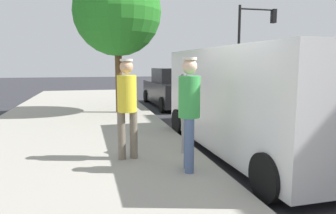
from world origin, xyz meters
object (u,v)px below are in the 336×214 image
object	(u,v)px
street_tree	(117,12)
parking_meter_near	(184,100)
parked_van	(254,98)
pedestrian_in_green	(189,106)
traffic_light_corner	(252,35)
parked_sedan_behind	(173,89)
pedestrian_in_yellow	(127,102)

from	to	relation	value
street_tree	parking_meter_near	bearing A→B (deg)	98.04
parked_van	pedestrian_in_green	bearing A→B (deg)	31.92
parking_meter_near	street_tree	xyz separation A→B (m)	(0.76, -5.39, 2.39)
parking_meter_near	parked_van	world-z (taller)	parked_van
parking_meter_near	traffic_light_corner	world-z (taller)	traffic_light_corner
street_tree	pedestrian_in_green	bearing A→B (deg)	95.10
pedestrian_in_green	street_tree	world-z (taller)	street_tree
parked_sedan_behind	traffic_light_corner	xyz separation A→B (m)	(-5.85, -4.04, 2.77)
parking_meter_near	parked_sedan_behind	distance (m)	7.70
parking_meter_near	parked_sedan_behind	bearing A→B (deg)	-103.15
pedestrian_in_yellow	parked_sedan_behind	bearing A→B (deg)	-110.36
pedestrian_in_yellow	street_tree	size ratio (longest dim) A/B	0.36
traffic_light_corner	pedestrian_in_yellow	bearing A→B (deg)	53.32
parked_sedan_behind	traffic_light_corner	world-z (taller)	traffic_light_corner
parked_van	street_tree	size ratio (longest dim) A/B	1.07
pedestrian_in_yellow	parked_van	size ratio (longest dim) A/B	0.34
parked_sedan_behind	traffic_light_corner	size ratio (longest dim) A/B	0.85
parked_sedan_behind	street_tree	world-z (taller)	street_tree
parked_sedan_behind	street_tree	bearing A→B (deg)	39.89
parking_meter_near	parked_van	bearing A→B (deg)	-176.78
traffic_light_corner	street_tree	bearing A→B (deg)	36.28
parked_sedan_behind	traffic_light_corner	distance (m)	7.63
parking_meter_near	pedestrian_in_green	distance (m)	0.99
pedestrian_in_green	street_tree	size ratio (longest dim) A/B	0.36
parking_meter_near	parked_van	distance (m)	1.50
pedestrian_in_yellow	parked_van	distance (m)	2.58
parked_sedan_behind	street_tree	size ratio (longest dim) A/B	0.90
parking_meter_near	pedestrian_in_yellow	size ratio (longest dim) A/B	0.85
parking_meter_near	street_tree	distance (m)	5.95
parked_van	parked_sedan_behind	size ratio (longest dim) A/B	1.18
pedestrian_in_green	parked_van	size ratio (longest dim) A/B	0.34
pedestrian_in_green	traffic_light_corner	size ratio (longest dim) A/B	0.35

